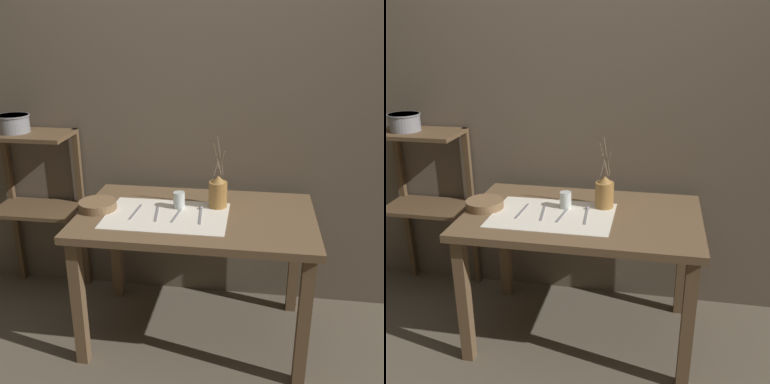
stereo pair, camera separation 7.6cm
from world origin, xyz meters
The scene contains 13 objects.
ground_plane centered at (0.00, 0.00, 0.00)m, with size 12.00×12.00×0.00m, color brown.
stone_wall_back centered at (0.00, 0.49, 1.20)m, with size 7.00×0.06×2.40m.
wooden_table centered at (0.00, 0.00, 0.65)m, with size 1.24×0.75×0.75m.
wooden_shelf_unit centered at (-1.05, 0.32, 0.76)m, with size 0.51×0.31×1.09m.
linen_cloth centered at (-0.15, -0.05, 0.76)m, with size 0.63×0.42×0.00m.
pitcher_with_flowers centered at (0.10, 0.11, 0.84)m, with size 0.10×0.10×0.40m.
wooden_bowl centered at (-0.53, -0.02, 0.78)m, with size 0.20×0.20×0.05m.
glass_tumbler_near centered at (-0.10, 0.06, 0.80)m, with size 0.06×0.06×0.09m.
fork_inner centered at (-0.32, -0.03, 0.76)m, with size 0.02×0.20×0.00m.
fork_outer centered at (-0.20, -0.04, 0.76)m, with size 0.04×0.20×0.00m.
knife_center centered at (-0.09, -0.04, 0.76)m, with size 0.03×0.20×0.00m.
spoon_inner centered at (0.02, 0.02, 0.76)m, with size 0.03×0.21×0.02m.
metal_pot_large centered at (-1.12, 0.28, 1.14)m, with size 0.19×0.19×0.10m.
Camera 2 is at (0.37, -2.14, 1.69)m, focal length 42.00 mm.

